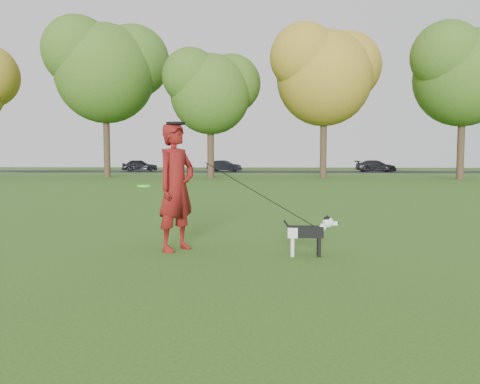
# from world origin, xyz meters

# --- Properties ---
(ground) EXTENTS (120.00, 120.00, 0.00)m
(ground) POSITION_xyz_m (0.00, 0.00, 0.00)
(ground) COLOR #285116
(ground) RESTS_ON ground
(road) EXTENTS (120.00, 7.00, 0.02)m
(road) POSITION_xyz_m (0.00, 40.00, 0.01)
(road) COLOR black
(road) RESTS_ON ground
(man) EXTENTS (0.82, 0.90, 2.06)m
(man) POSITION_xyz_m (-1.38, 0.02, 1.03)
(man) COLOR #600E0D
(man) RESTS_ON ground
(dog) EXTENTS (0.84, 0.17, 0.64)m
(dog) POSITION_xyz_m (0.73, -0.31, 0.39)
(dog) COLOR black
(dog) RESTS_ON ground
(car_left) EXTENTS (3.87, 2.26, 1.24)m
(car_left) POSITION_xyz_m (-13.15, 40.00, 0.64)
(car_left) COLOR black
(car_left) RESTS_ON road
(car_mid) EXTENTS (3.66, 2.12, 1.14)m
(car_mid) POSITION_xyz_m (-4.44, 40.00, 0.59)
(car_mid) COLOR black
(car_mid) RESTS_ON road
(car_right) EXTENTS (4.13, 1.95, 1.17)m
(car_right) POSITION_xyz_m (10.79, 40.00, 0.60)
(car_right) COLOR black
(car_right) RESTS_ON road
(man_held_items) EXTENTS (2.84, 0.48, 1.64)m
(man_held_items) POSITION_xyz_m (-0.04, -0.18, 0.94)
(man_held_items) COLOR #43FF20
(man_held_items) RESTS_ON ground
(tree_row) EXTENTS (51.74, 8.86, 12.01)m
(tree_row) POSITION_xyz_m (-1.43, 26.07, 7.41)
(tree_row) COLOR #38281C
(tree_row) RESTS_ON ground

